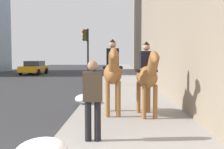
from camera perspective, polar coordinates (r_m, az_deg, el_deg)
The scene contains 6 objects.
mounted_horse_near at distance 8.46m, azimuth 0.15°, elevation 0.46°, with size 2.15×0.64×2.33m.
mounted_horse_far at distance 8.29m, azimuth 7.26°, elevation -0.17°, with size 2.15×0.72×2.24m.
pedestrian_greeting at distance 5.83m, azimuth -3.99°, elevation -4.27°, with size 0.27×0.41×1.70m.
car_near_lane at distance 30.54m, azimuth -15.76°, elevation 1.42°, with size 4.41×2.16×1.44m.
traffic_light_near_curb at distance 17.31m, azimuth -5.29°, elevation 5.48°, with size 0.20×0.44×3.62m.
snow_pile_far at distance 10.68m, azimuth -5.55°, elevation -4.98°, with size 1.00×0.77×0.35m, color white.
Camera 1 is at (-3.77, -1.45, 1.91)m, focal length 44.37 mm.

